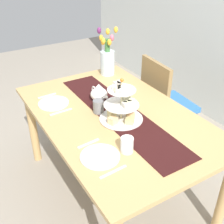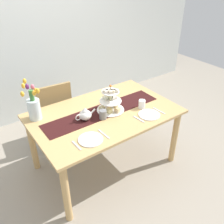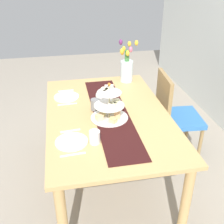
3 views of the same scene
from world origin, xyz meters
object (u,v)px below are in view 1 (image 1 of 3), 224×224
at_px(dinner_plate_left, 54,103).
at_px(fork_right, 88,143).
at_px(chair_left, 164,101).
at_px(knife_right, 113,172).
at_px(mug_grey, 98,106).
at_px(tulip_vase, 107,59).
at_px(dinner_plate_right, 100,156).
at_px(fork_left, 47,96).
at_px(tiered_cake_stand, 121,107).
at_px(dining_table, 115,126).
at_px(knife_left, 61,112).
at_px(teapot, 99,94).
at_px(mug_white_text, 127,145).

distance_m(dinner_plate_left, fork_right, 0.58).
bearing_deg(chair_left, knife_right, -52.52).
height_order(dinner_plate_left, mug_grey, mug_grey).
bearing_deg(dinner_plate_left, knife_right, 0.00).
xyz_separation_m(tulip_vase, knife_right, (1.15, -0.63, -0.15)).
bearing_deg(fork_right, dinner_plate_right, 0.00).
xyz_separation_m(fork_left, fork_right, (0.73, 0.00, 0.00)).
xyz_separation_m(tiered_cake_stand, mug_grey, (-0.16, -0.09, -0.05)).
bearing_deg(fork_left, dinner_plate_left, 0.00).
relative_size(dining_table, dinner_plate_right, 6.78).
bearing_deg(fork_left, tulip_vase, 101.77).
bearing_deg(mug_grey, dining_table, 49.76).
bearing_deg(tiered_cake_stand, dining_table, -179.59).
bearing_deg(tulip_vase, knife_right, -28.91).
distance_m(fork_left, dinner_plate_right, 0.87).
xyz_separation_m(dinner_plate_right, mug_grey, (-0.44, 0.23, 0.05)).
bearing_deg(knife_left, teapot, 92.42).
bearing_deg(knife_right, dining_table, 147.63).
distance_m(chair_left, knife_left, 1.08).
bearing_deg(mug_white_text, teapot, 165.73).
bearing_deg(teapot, mug_white_text, -14.27).
height_order(knife_left, dinner_plate_right, dinner_plate_right).
xyz_separation_m(dining_table, mug_white_text, (0.40, -0.16, 0.15)).
distance_m(fork_left, mug_grey, 0.49).
bearing_deg(tiered_cake_stand, knife_left, -133.48).
bearing_deg(dinner_plate_right, fork_right, 180.00).
xyz_separation_m(knife_right, mug_grey, (-0.58, 0.23, 0.05)).
bearing_deg(dining_table, dinner_plate_right, -41.64).
bearing_deg(teapot, tiered_cake_stand, 0.11).
relative_size(fork_left, mug_grey, 1.58).
bearing_deg(fork_left, dining_table, 32.06).
bearing_deg(knife_right, mug_grey, 158.48).
height_order(dining_table, fork_right, fork_right).
bearing_deg(mug_white_text, knife_left, -165.44).
distance_m(tulip_vase, knife_left, 0.78).
distance_m(knife_left, mug_white_text, 0.64).
xyz_separation_m(teapot, dinner_plate_left, (-0.13, -0.32, -0.05)).
height_order(tiered_cake_stand, dinner_plate_left, tiered_cake_stand).
relative_size(dinner_plate_left, mug_white_text, 2.42).
bearing_deg(knife_left, dinner_plate_left, 180.00).
height_order(fork_left, mug_grey, mug_grey).
bearing_deg(fork_left, knife_left, 0.00).
bearing_deg(knife_right, tulip_vase, 151.09).
height_order(knife_left, mug_grey, mug_grey).
relative_size(tiered_cake_stand, fork_right, 2.03).
relative_size(teapot, tulip_vase, 0.56).
bearing_deg(dinner_plate_left, fork_right, 0.00).
bearing_deg(tulip_vase, fork_left, -78.23).
distance_m(tiered_cake_stand, knife_right, 0.54).
bearing_deg(dinner_plate_left, mug_white_text, 11.87).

